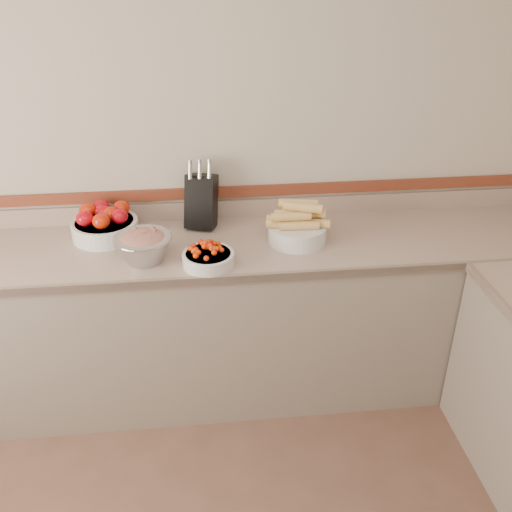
{
  "coord_description": "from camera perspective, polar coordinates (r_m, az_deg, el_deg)",
  "views": [
    {
      "loc": [
        0.1,
        -0.86,
        2.22
      ],
      "look_at": [
        0.35,
        1.35,
        1.0
      ],
      "focal_mm": 40.0,
      "sensor_mm": 36.0,
      "label": 1
    }
  ],
  "objects": [
    {
      "name": "rhubarb_bowl",
      "position": [
        2.72,
        -11.2,
        1.01
      ],
      "size": [
        0.27,
        0.27,
        0.16
      ],
      "color": "#B2B2BA",
      "rests_on": "counter_back"
    },
    {
      "name": "cherry_tomato_bowl",
      "position": [
        2.66,
        -4.79,
        -0.05
      ],
      "size": [
        0.24,
        0.24,
        0.13
      ],
      "color": "silver",
      "rests_on": "counter_back"
    },
    {
      "name": "back_wall",
      "position": [
        3.0,
        -8.18,
        10.65
      ],
      "size": [
        4.0,
        0.0,
        4.0
      ],
      "primitive_type": "plane",
      "rotation": [
        1.57,
        0.0,
        0.0
      ],
      "color": "#BEB19D",
      "rests_on": "ground_plane"
    },
    {
      "name": "counter_back",
      "position": [
        3.09,
        -7.18,
        -6.34
      ],
      "size": [
        4.0,
        0.65,
        1.08
      ],
      "color": "gray",
      "rests_on": "ground_plane"
    },
    {
      "name": "tomato_bowl",
      "position": [
        3.0,
        -14.9,
        3.14
      ],
      "size": [
        0.34,
        0.34,
        0.16
      ],
      "color": "silver",
      "rests_on": "counter_back"
    },
    {
      "name": "knife_block",
      "position": [
        3.0,
        -5.5,
        5.62
      ],
      "size": [
        0.2,
        0.22,
        0.37
      ],
      "color": "black",
      "rests_on": "counter_back"
    },
    {
      "name": "corn_bowl",
      "position": [
        2.85,
        4.16,
        2.87
      ],
      "size": [
        0.32,
        0.29,
        0.22
      ],
      "color": "silver",
      "rests_on": "counter_back"
    }
  ]
}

